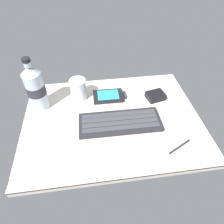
# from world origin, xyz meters

# --- Properties ---
(ground_plane) EXTENTS (0.64, 0.48, 0.03)m
(ground_plane) POSITION_xyz_m (0.00, -0.00, -0.01)
(ground_plane) COLOR beige
(keyboard) EXTENTS (0.29, 0.11, 0.02)m
(keyboard) POSITION_xyz_m (0.02, -0.03, 0.01)
(keyboard) COLOR #232328
(keyboard) RESTS_ON ground_plane
(handheld_device) EXTENTS (0.13, 0.08, 0.02)m
(handheld_device) POSITION_xyz_m (0.01, 0.11, 0.01)
(handheld_device) COLOR black
(handheld_device) RESTS_ON ground_plane
(juice_cup) EXTENTS (0.06, 0.06, 0.09)m
(juice_cup) POSITION_xyz_m (-0.12, 0.13, 0.04)
(juice_cup) COLOR silver
(juice_cup) RESTS_ON ground_plane
(water_bottle) EXTENTS (0.07, 0.07, 0.21)m
(water_bottle) POSITION_xyz_m (-0.26, 0.10, 0.09)
(water_bottle) COLOR silver
(water_bottle) RESTS_ON ground_plane
(charger_block) EXTENTS (0.08, 0.07, 0.02)m
(charger_block) POSITION_xyz_m (0.19, 0.09, 0.01)
(charger_block) COLOR black
(charger_block) RESTS_ON ground_plane
(stylus_pen) EXTENTS (0.09, 0.05, 0.01)m
(stylus_pen) POSITION_xyz_m (0.20, -0.16, 0.00)
(stylus_pen) COLOR #26262B
(stylus_pen) RESTS_ON ground_plane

